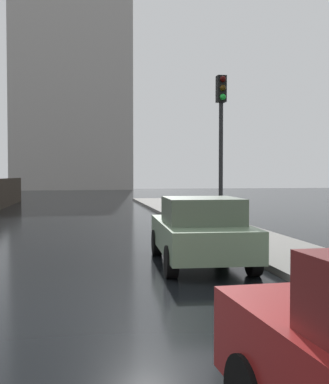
% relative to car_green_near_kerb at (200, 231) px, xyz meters
% --- Properties ---
extents(ground, '(120.00, 120.00, 0.00)m').
position_rel_car_green_near_kerb_xyz_m(ground, '(-2.82, -3.26, -0.73)').
color(ground, black).
extents(car_green_near_kerb, '(1.95, 4.01, 1.45)m').
position_rel_car_green_near_kerb_xyz_m(car_green_near_kerb, '(0.00, 0.00, 0.00)').
color(car_green_near_kerb, slate).
rests_on(car_green_near_kerb, ground).
extents(traffic_light, '(0.26, 0.39, 4.61)m').
position_rel_car_green_near_kerb_xyz_m(traffic_light, '(1.42, 3.39, 2.58)').
color(traffic_light, black).
rests_on(traffic_light, sidewalk_strip).
extents(distant_tower, '(15.88, 7.72, 32.74)m').
position_rel_car_green_near_kerb_xyz_m(distant_tower, '(-4.16, 54.74, 13.34)').
color(distant_tower, '#9E9993').
rests_on(distant_tower, ground).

